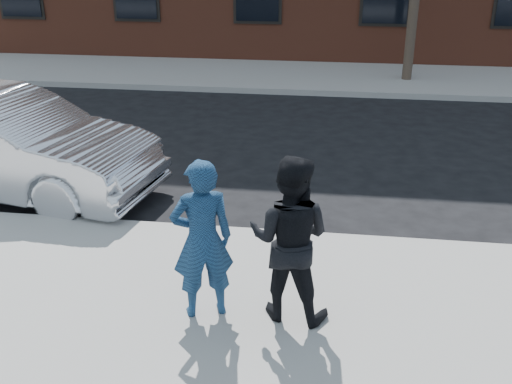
# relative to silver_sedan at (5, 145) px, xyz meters

# --- Properties ---
(ground) EXTENTS (100.00, 100.00, 0.00)m
(ground) POSITION_rel_silver_sedan_xyz_m (2.55, -2.63, -0.82)
(ground) COLOR black
(ground) RESTS_ON ground
(near_sidewalk) EXTENTS (50.00, 3.50, 0.15)m
(near_sidewalk) POSITION_rel_silver_sedan_xyz_m (2.55, -2.88, -0.74)
(near_sidewalk) COLOR #9C9993
(near_sidewalk) RESTS_ON ground
(near_curb) EXTENTS (50.00, 0.10, 0.15)m
(near_curb) POSITION_rel_silver_sedan_xyz_m (2.55, -1.08, -0.74)
(near_curb) COLOR #999691
(near_curb) RESTS_ON ground
(far_sidewalk) EXTENTS (50.00, 3.50, 0.15)m
(far_sidewalk) POSITION_rel_silver_sedan_xyz_m (2.55, 8.62, -0.74)
(far_sidewalk) COLOR #9C9993
(far_sidewalk) RESTS_ON ground
(far_curb) EXTENTS (50.00, 0.10, 0.15)m
(far_curb) POSITION_rel_silver_sedan_xyz_m (2.55, 6.82, -0.74)
(far_curb) COLOR #999691
(far_curb) RESTS_ON ground
(silver_sedan) EXTENTS (5.17, 2.54, 1.63)m
(silver_sedan) POSITION_rel_silver_sedan_xyz_m (0.00, 0.00, 0.00)
(silver_sedan) COLOR silver
(silver_sedan) RESTS_ON ground
(man_hoodie) EXTENTS (0.75, 0.63, 1.77)m
(man_hoodie) POSITION_rel_silver_sedan_xyz_m (3.87, -3.05, 0.22)
(man_hoodie) COLOR navy
(man_hoodie) RESTS_ON near_sidewalk
(man_peacoat) EXTENTS (0.98, 0.82, 1.81)m
(man_peacoat) POSITION_rel_silver_sedan_xyz_m (4.76, -2.95, 0.24)
(man_peacoat) COLOR black
(man_peacoat) RESTS_ON near_sidewalk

